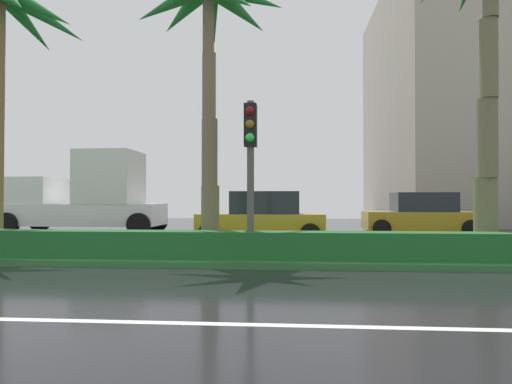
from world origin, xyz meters
The scene contains 8 objects.
ground_plane centered at (0.00, 9.00, -0.05)m, with size 90.00×42.00×0.10m, color black.
median_strip centered at (0.00, 8.00, 0.07)m, with size 85.50×4.00×0.15m, color #2D6B33.
median_hedge centered at (0.00, 6.60, 0.45)m, with size 76.50×0.70×0.60m.
palm_tree_centre centered at (2.53, 7.63, 5.96)m, with size 3.88×3.88×7.09m.
traffic_signal_median_right centered at (3.67, 6.78, 2.58)m, with size 0.28×0.43×3.53m.
box_truck_lead centered at (-3.96, 14.93, 1.55)m, with size 6.40×2.64×3.46m.
car_in_traffic_second centered at (3.60, 12.07, 0.83)m, with size 4.30×2.02×1.72m.
car_in_traffic_third centered at (9.74, 15.01, 0.83)m, with size 4.30×2.02×1.72m.
Camera 1 is at (4.57, -3.19, 1.47)m, focal length 31.23 mm.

